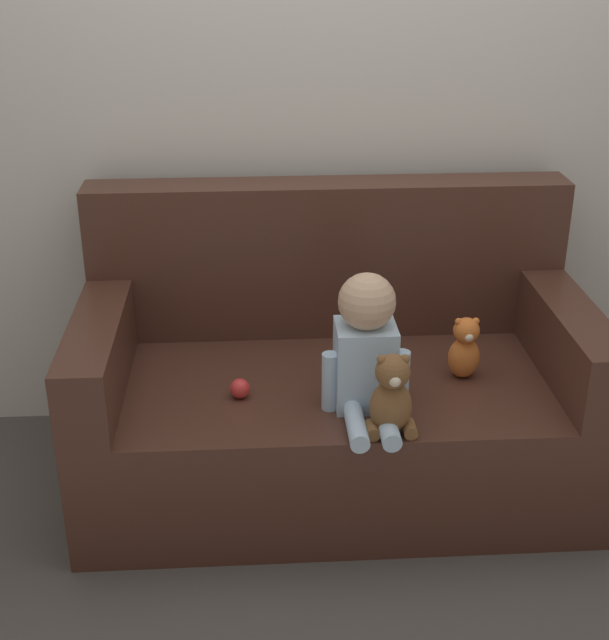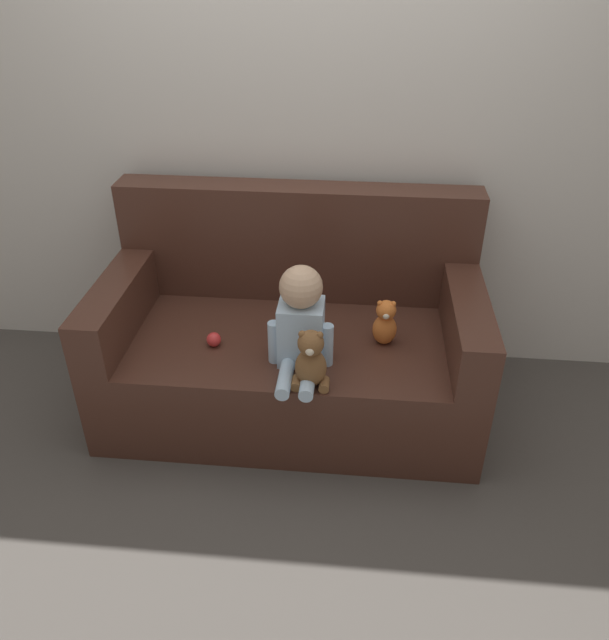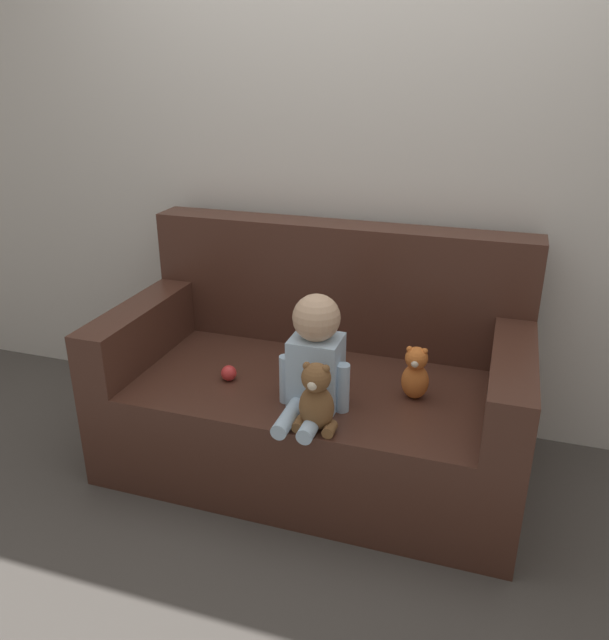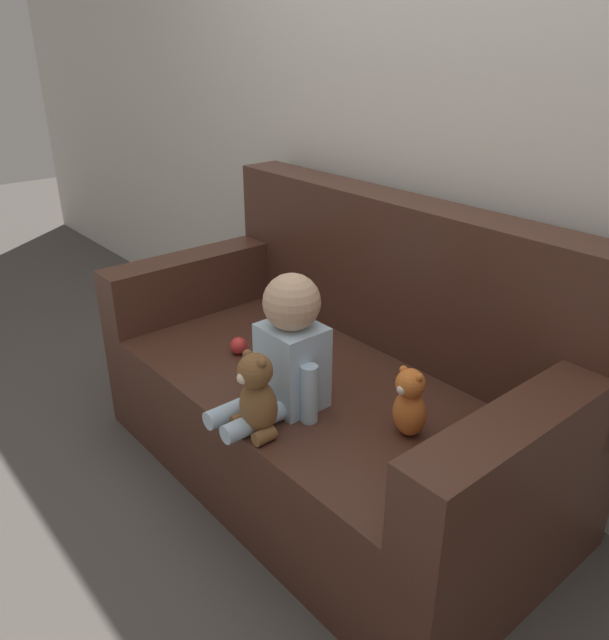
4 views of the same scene
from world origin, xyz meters
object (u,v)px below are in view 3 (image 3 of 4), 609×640
object	(u,v)px
couch	(319,388)
person_baby	(315,358)
toy_ball	(229,373)
teddy_bear_brown	(316,399)
plush_toy_side	(415,373)

from	to	relation	value
couch	person_baby	xyz separation A→B (m)	(0.07, -0.30, 0.29)
person_baby	toy_ball	xyz separation A→B (m)	(-0.40, 0.08, -0.17)
person_baby	teddy_bear_brown	xyz separation A→B (m)	(0.06, -0.16, -0.07)
couch	teddy_bear_brown	world-z (taller)	couch
couch	plush_toy_side	world-z (taller)	couch
person_baby	teddy_bear_brown	size ratio (longest dim) A/B	1.68
couch	teddy_bear_brown	size ratio (longest dim) A/B	6.50
plush_toy_side	teddy_bear_brown	bearing A→B (deg)	-131.80
person_baby	plush_toy_side	distance (m)	0.40
teddy_bear_brown	plush_toy_side	bearing A→B (deg)	48.20
person_baby	plush_toy_side	size ratio (longest dim) A/B	2.01
teddy_bear_brown	couch	bearing A→B (deg)	105.74
couch	person_baby	distance (m)	0.42
couch	toy_ball	world-z (taller)	couch
couch	plush_toy_side	bearing A→B (deg)	-16.27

